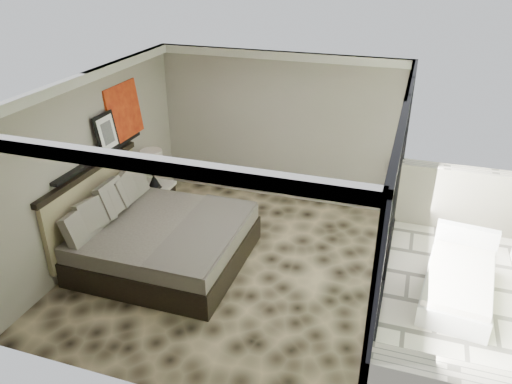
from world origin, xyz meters
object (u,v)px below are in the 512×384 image
(lounger, at_px, (459,281))
(bed, at_px, (159,238))
(nightstand, at_px, (156,197))
(table_lamp, at_px, (152,164))

(lounger, bearing_deg, bed, -166.65)
(nightstand, distance_m, lounger, 5.28)
(table_lamp, distance_m, lounger, 5.32)
(bed, distance_m, table_lamp, 1.70)
(bed, xyz_separation_m, lounger, (4.39, 0.54, -0.17))
(bed, distance_m, lounger, 4.43)
(nightstand, height_order, table_lamp, table_lamp)
(lounger, bearing_deg, nightstand, 176.82)
(bed, relative_size, nightstand, 4.19)
(nightstand, bearing_deg, lounger, -14.42)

